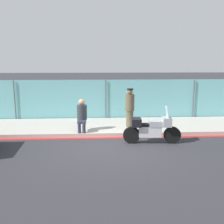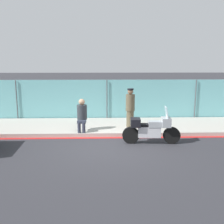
# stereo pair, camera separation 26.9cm
# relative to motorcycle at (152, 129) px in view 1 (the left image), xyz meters

# --- Properties ---
(ground_plane) EXTENTS (120.00, 120.00, 0.00)m
(ground_plane) POSITION_rel_motorcycle_xyz_m (-1.61, -0.43, -0.57)
(ground_plane) COLOR #2D2D33
(sidewalk) EXTENTS (34.19, 2.97, 0.17)m
(sidewalk) POSITION_rel_motorcycle_xyz_m (-1.61, 2.36, -0.49)
(sidewalk) COLOR #ADA89E
(sidewalk) RESTS_ON ground_plane
(curb_paint_stripe) EXTENTS (34.19, 0.18, 0.01)m
(curb_paint_stripe) POSITION_rel_motorcycle_xyz_m (-1.61, 0.78, -0.57)
(curb_paint_stripe) COLOR red
(curb_paint_stripe) RESTS_ON ground_plane
(storefront_fence) EXTENTS (32.48, 0.17, 2.14)m
(storefront_fence) POSITION_rel_motorcycle_xyz_m (-1.61, 3.93, 0.50)
(storefront_fence) COLOR #6BB2B7
(storefront_fence) RESTS_ON ground_plane
(motorcycle) EXTENTS (2.20, 0.57, 1.43)m
(motorcycle) POSITION_rel_motorcycle_xyz_m (0.00, 0.00, 0.00)
(motorcycle) COLOR black
(motorcycle) RESTS_ON ground_plane
(officer_standing) EXTENTS (0.40, 0.40, 1.72)m
(officer_standing) POSITION_rel_motorcycle_xyz_m (-0.59, 1.98, 0.47)
(officer_standing) COLOR brown
(officer_standing) RESTS_ON sidewalk
(person_seated_on_curb) EXTENTS (0.42, 0.71, 1.35)m
(person_seated_on_curb) POSITION_rel_motorcycle_xyz_m (-2.70, 1.35, 0.34)
(person_seated_on_curb) COLOR #2D3342
(person_seated_on_curb) RESTS_ON sidewalk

